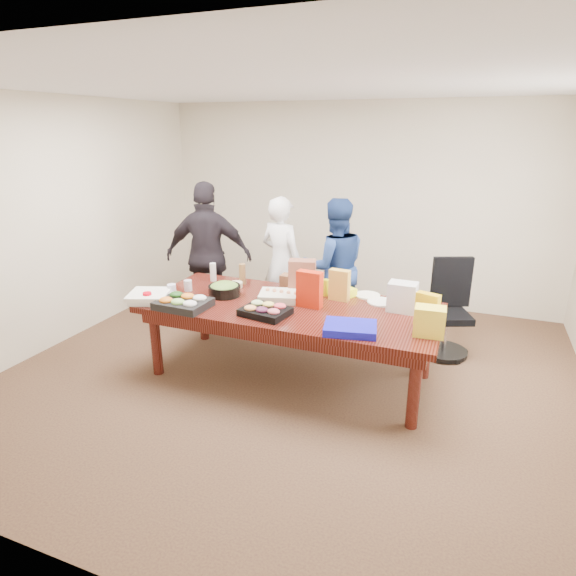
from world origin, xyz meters
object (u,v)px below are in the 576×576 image
at_px(office_chair, 447,312).
at_px(person_right, 334,267).
at_px(person_center, 282,262).
at_px(salad_bowl, 224,290).
at_px(conference_table, 290,341).
at_px(sheet_cake, 281,296).

bearing_deg(office_chair, person_right, 149.53).
bearing_deg(person_center, person_right, -161.75).
relative_size(office_chair, salad_bowl, 3.11).
bearing_deg(conference_table, person_right, 86.06).
distance_m(conference_table, office_chair, 1.74).
distance_m(office_chair, salad_bowl, 2.36).
xyz_separation_m(sheet_cake, salad_bowl, (-0.58, -0.09, 0.02)).
relative_size(office_chair, person_right, 0.63).
bearing_deg(conference_table, office_chair, 36.60).
relative_size(conference_table, sheet_cake, 6.62).
height_order(person_center, sheet_cake, person_center).
distance_m(office_chair, person_right, 1.35).
bearing_deg(person_center, salad_bowl, 101.01).
xyz_separation_m(person_right, salad_bowl, (-0.80, -1.20, -0.00)).
bearing_deg(person_center, sheet_cake, 129.48).
xyz_separation_m(person_right, sheet_cake, (-0.22, -1.11, -0.02)).
bearing_deg(person_right, conference_table, 57.56).
height_order(person_right, salad_bowl, person_right).
bearing_deg(person_right, salad_bowl, 27.98).
height_order(conference_table, sheet_cake, sheet_cake).
bearing_deg(salad_bowl, office_chair, 25.85).
relative_size(conference_table, office_chair, 2.78).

